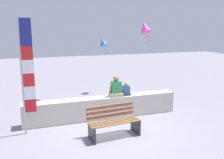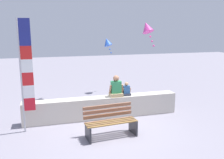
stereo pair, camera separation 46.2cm
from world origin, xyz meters
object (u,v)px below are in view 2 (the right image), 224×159
Objects in this scene: park_bench at (110,122)px; kite_magenta at (147,27)px; person_adult at (116,88)px; flag_banner at (25,70)px; kite_blue at (107,42)px; person_child at (126,90)px.

kite_magenta is at bearing 48.34° from park_bench.
person_adult is 2.69m from kite_magenta.
flag_banner is at bearing 156.98° from park_bench.
kite_blue is 2.83m from kite_magenta.
person_adult is (0.61, 1.48, 0.63)m from park_bench.
kite_blue reaches higher than person_child.
park_bench is 2.90m from flag_banner.
person_child is (0.99, 1.48, 0.53)m from park_bench.
kite_magenta is at bearing 30.61° from person_adult.
flag_banner is at bearing -170.32° from person_adult.
person_child is at bearing 8.58° from flag_banner.
person_adult is 0.40m from person_child.
kite_blue is at bearing 80.23° from person_adult.
person_child reaches higher than park_bench.
kite_blue is (0.22, 3.48, 1.48)m from person_child.
person_adult is at bearing -179.95° from person_child.
kite_magenta is (0.88, -2.60, 0.68)m from kite_blue.
kite_blue is at bearing 76.29° from park_bench.
flag_banner is 5.33m from kite_blue.
flag_banner is at bearing -131.45° from kite_blue.
park_bench is at bearing -123.92° from person_child.
park_bench is 3.18× the size of person_child.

